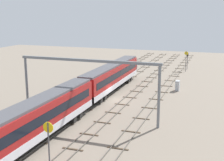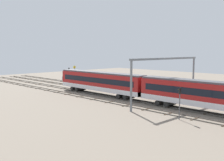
# 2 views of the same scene
# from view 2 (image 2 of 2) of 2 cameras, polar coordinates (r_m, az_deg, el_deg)

# --- Properties ---
(ground_plane) EXTENTS (136.68, 136.68, 0.00)m
(ground_plane) POSITION_cam_2_polar(r_m,az_deg,el_deg) (56.13, 2.95, -3.43)
(ground_plane) COLOR gray
(track_near_foreground) EXTENTS (120.68, 2.40, 0.16)m
(track_near_foreground) POSITION_cam_2_polar(r_m,az_deg,el_deg) (61.17, 7.22, -2.60)
(track_near_foreground) COLOR #59544C
(track_near_foreground) RESTS_ON ground
(track_second_near) EXTENTS (120.68, 2.40, 0.16)m
(track_second_near) POSITION_cam_2_polar(r_m,az_deg,el_deg) (57.77, 4.45, -3.09)
(track_second_near) COLOR #59544C
(track_second_near) RESTS_ON ground
(track_with_train) EXTENTS (120.68, 2.40, 0.16)m
(track_with_train) POSITION_cam_2_polar(r_m,az_deg,el_deg) (54.52, 1.35, -3.64)
(track_with_train) COLOR #59544C
(track_with_train) RESTS_ON ground
(track_second_far) EXTENTS (120.68, 2.40, 0.16)m
(track_second_far) POSITION_cam_2_polar(r_m,az_deg,el_deg) (51.45, -2.14, -4.24)
(track_second_far) COLOR #59544C
(track_second_far) RESTS_ON ground
(train) EXTENTS (75.20, 3.24, 4.80)m
(train) POSITION_cam_2_polar(r_m,az_deg,el_deg) (43.43, 19.20, -3.08)
(train) COLOR maroon
(train) RESTS_ON ground
(overhead_gantry) EXTENTS (0.40, 19.87, 8.31)m
(overhead_gantry) POSITION_cam_2_polar(r_m,az_deg,el_deg) (49.12, 11.60, 2.54)
(overhead_gantry) COLOR slate
(overhead_gantry) RESTS_ON ground
(speed_sign_mid_trackside) EXTENTS (0.14, 0.87, 4.98)m
(speed_sign_mid_trackside) POSITION_cam_2_polar(r_m,az_deg,el_deg) (83.06, -7.96, 1.91)
(speed_sign_mid_trackside) COLOR #4C4C51
(speed_sign_mid_trackside) RESTS_ON ground
(signal_light_trackside_approach) EXTENTS (0.31, 0.32, 4.25)m
(signal_light_trackside_approach) POSITION_cam_2_polar(r_m,az_deg,el_deg) (85.59, -9.15, 1.74)
(signal_light_trackside_approach) COLOR #4C4C51
(signal_light_trackside_approach) RESTS_ON ground
(signal_light_trackside_departure) EXTENTS (0.31, 0.32, 4.49)m
(signal_light_trackside_departure) POSITION_cam_2_polar(r_m,az_deg,el_deg) (38.05, 14.21, -3.78)
(signal_light_trackside_departure) COLOR #4C4C51
(signal_light_trackside_departure) RESTS_ON ground
(relay_cabinet) EXTENTS (1.23, 0.71, 1.90)m
(relay_cabinet) POSITION_cam_2_polar(r_m,az_deg,el_deg) (69.25, 2.19, -0.78)
(relay_cabinet) COLOR #B2B7BC
(relay_cabinet) RESTS_ON ground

